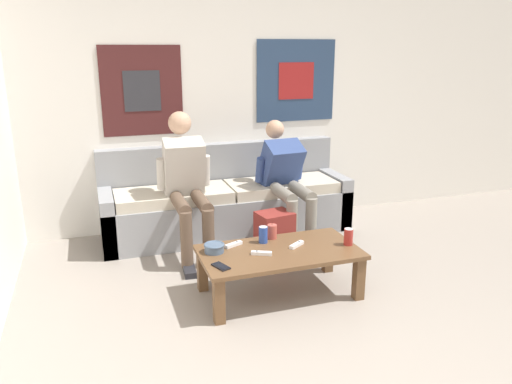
{
  "coord_description": "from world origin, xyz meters",
  "views": [
    {
      "loc": [
        -1.34,
        -1.91,
        1.74
      ],
      "look_at": [
        -0.14,
        1.66,
        0.64
      ],
      "focal_mm": 35.0,
      "sensor_mm": 36.0,
      "label": 1
    }
  ],
  "objects_px": {
    "ceramic_bowl": "(214,247)",
    "drink_can_red": "(348,237)",
    "drink_can_blue": "(263,235)",
    "pillar_candle": "(272,232)",
    "person_seated_adult": "(186,179)",
    "game_controller_near_right": "(234,244)",
    "cell_phone": "(221,266)",
    "couch": "(227,203)",
    "game_controller_far_center": "(297,245)",
    "coffee_table": "(279,257)",
    "backpack": "(275,236)",
    "person_seated_teen": "(286,177)",
    "game_controller_near_left": "(261,253)"
  },
  "relations": [
    {
      "from": "ceramic_bowl",
      "to": "drink_can_red",
      "type": "bearing_deg",
      "value": -10.61
    },
    {
      "from": "drink_can_blue",
      "to": "pillar_candle",
      "type": "bearing_deg",
      "value": 32.18
    },
    {
      "from": "person_seated_adult",
      "to": "game_controller_near_right",
      "type": "relative_size",
      "value": 8.28
    },
    {
      "from": "drink_can_blue",
      "to": "cell_phone",
      "type": "bearing_deg",
      "value": -142.13
    },
    {
      "from": "couch",
      "to": "game_controller_far_center",
      "type": "height_order",
      "value": "couch"
    },
    {
      "from": "couch",
      "to": "coffee_table",
      "type": "relative_size",
      "value": 2.07
    },
    {
      "from": "coffee_table",
      "to": "ceramic_bowl",
      "type": "xyz_separation_m",
      "value": [
        -0.45,
        0.12,
        0.09
      ]
    },
    {
      "from": "coffee_table",
      "to": "backpack",
      "type": "bearing_deg",
      "value": 71.78
    },
    {
      "from": "person_seated_adult",
      "to": "pillar_candle",
      "type": "xyz_separation_m",
      "value": [
        0.49,
        -0.78,
        -0.25
      ]
    },
    {
      "from": "person_seated_adult",
      "to": "game_controller_far_center",
      "type": "height_order",
      "value": "person_seated_adult"
    },
    {
      "from": "couch",
      "to": "game_controller_far_center",
      "type": "relative_size",
      "value": 16.9
    },
    {
      "from": "pillar_candle",
      "to": "person_seated_teen",
      "type": "bearing_deg",
      "value": 61.88
    },
    {
      "from": "couch",
      "to": "person_seated_teen",
      "type": "bearing_deg",
      "value": -34.79
    },
    {
      "from": "ceramic_bowl",
      "to": "pillar_candle",
      "type": "height_order",
      "value": "pillar_candle"
    },
    {
      "from": "couch",
      "to": "game_controller_near_right",
      "type": "bearing_deg",
      "value": -102.99
    },
    {
      "from": "backpack",
      "to": "drink_can_red",
      "type": "xyz_separation_m",
      "value": [
        0.3,
        -0.7,
        0.22
      ]
    },
    {
      "from": "pillar_candle",
      "to": "drink_can_blue",
      "type": "height_order",
      "value": "drink_can_blue"
    },
    {
      "from": "backpack",
      "to": "drink_can_blue",
      "type": "xyz_separation_m",
      "value": [
        -0.27,
        -0.46,
        0.22
      ]
    },
    {
      "from": "ceramic_bowl",
      "to": "couch",
      "type": "bearing_deg",
      "value": 70.81
    },
    {
      "from": "coffee_table",
      "to": "cell_phone",
      "type": "relative_size",
      "value": 7.53
    },
    {
      "from": "drink_can_blue",
      "to": "game_controller_near_left",
      "type": "distance_m",
      "value": 0.23
    },
    {
      "from": "game_controller_near_right",
      "to": "game_controller_far_center",
      "type": "distance_m",
      "value": 0.46
    },
    {
      "from": "drink_can_blue",
      "to": "game_controller_near_left",
      "type": "relative_size",
      "value": 0.86
    },
    {
      "from": "coffee_table",
      "to": "cell_phone",
      "type": "bearing_deg",
      "value": -163.15
    },
    {
      "from": "backpack",
      "to": "cell_phone",
      "type": "xyz_separation_m",
      "value": [
        -0.68,
        -0.78,
        0.16
      ]
    },
    {
      "from": "coffee_table",
      "to": "ceramic_bowl",
      "type": "height_order",
      "value": "ceramic_bowl"
    },
    {
      "from": "game_controller_far_center",
      "to": "cell_phone",
      "type": "relative_size",
      "value": 0.92
    },
    {
      "from": "drink_can_blue",
      "to": "game_controller_near_right",
      "type": "height_order",
      "value": "drink_can_blue"
    },
    {
      "from": "drink_can_blue",
      "to": "drink_can_red",
      "type": "distance_m",
      "value": 0.62
    },
    {
      "from": "cell_phone",
      "to": "ceramic_bowl",
      "type": "bearing_deg",
      "value": 85.55
    },
    {
      "from": "cell_phone",
      "to": "backpack",
      "type": "bearing_deg",
      "value": 49.0
    },
    {
      "from": "person_seated_teen",
      "to": "cell_phone",
      "type": "relative_size",
      "value": 7.15
    },
    {
      "from": "couch",
      "to": "ceramic_bowl",
      "type": "height_order",
      "value": "couch"
    },
    {
      "from": "drink_can_red",
      "to": "game_controller_far_center",
      "type": "relative_size",
      "value": 0.89
    },
    {
      "from": "couch",
      "to": "drink_can_red",
      "type": "height_order",
      "value": "couch"
    },
    {
      "from": "person_seated_adult",
      "to": "game_controller_far_center",
      "type": "distance_m",
      "value": 1.2
    },
    {
      "from": "drink_can_red",
      "to": "game_controller_far_center",
      "type": "height_order",
      "value": "drink_can_red"
    },
    {
      "from": "backpack",
      "to": "pillar_candle",
      "type": "height_order",
      "value": "pillar_candle"
    },
    {
      "from": "person_seated_teen",
      "to": "ceramic_bowl",
      "type": "distance_m",
      "value": 1.3
    },
    {
      "from": "drink_can_blue",
      "to": "game_controller_near_right",
      "type": "relative_size",
      "value": 0.85
    },
    {
      "from": "coffee_table",
      "to": "game_controller_near_left",
      "type": "relative_size",
      "value": 7.85
    },
    {
      "from": "person_seated_adult",
      "to": "backpack",
      "type": "distance_m",
      "value": 0.9
    },
    {
      "from": "ceramic_bowl",
      "to": "game_controller_near_left",
      "type": "distance_m",
      "value": 0.34
    },
    {
      "from": "pillar_candle",
      "to": "person_seated_adult",
      "type": "bearing_deg",
      "value": 122.05
    },
    {
      "from": "person_seated_teen",
      "to": "coffee_table",
      "type": "bearing_deg",
      "value": -113.87
    },
    {
      "from": "couch",
      "to": "person_seated_adult",
      "type": "height_order",
      "value": "person_seated_adult"
    },
    {
      "from": "drink_can_red",
      "to": "couch",
      "type": "bearing_deg",
      "value": 110.4
    },
    {
      "from": "person_seated_teen",
      "to": "game_controller_far_center",
      "type": "bearing_deg",
      "value": -107.22
    },
    {
      "from": "coffee_table",
      "to": "drink_can_blue",
      "type": "bearing_deg",
      "value": 109.48
    },
    {
      "from": "person_seated_adult",
      "to": "ceramic_bowl",
      "type": "distance_m",
      "value": 0.94
    }
  ]
}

